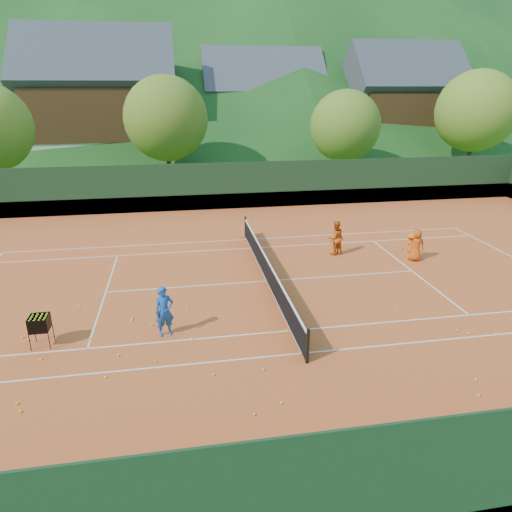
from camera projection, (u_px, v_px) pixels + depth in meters
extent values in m
plane|color=#2C541A|center=(267.00, 281.00, 18.73)|extent=(400.00, 400.00, 0.00)
cube|color=#C74D20|center=(267.00, 281.00, 18.73)|extent=(40.00, 24.00, 0.02)
imported|color=#194FA6|center=(164.00, 311.00, 14.40)|extent=(0.70, 0.56, 1.67)
imported|color=#D45512|center=(335.00, 238.00, 21.43)|extent=(0.91, 0.78, 1.64)
imported|color=orange|center=(337.00, 241.00, 21.46)|extent=(0.84, 0.59, 1.33)
imported|color=#CA4D11|center=(416.00, 245.00, 20.69)|extent=(0.81, 0.61, 1.48)
imported|color=orange|center=(411.00, 246.00, 20.84)|extent=(0.91, 0.65, 1.28)
sphere|color=#D2F328|center=(132.00, 318.00, 15.66)|extent=(0.07, 0.07, 0.07)
sphere|color=#D2F328|center=(213.00, 375.00, 12.59)|extent=(0.07, 0.07, 0.07)
sphere|color=#D2F328|center=(79.00, 306.00, 16.53)|extent=(0.07, 0.07, 0.07)
sphere|color=#D2F328|center=(192.00, 338.00, 14.41)|extent=(0.07, 0.07, 0.07)
sphere|color=#D2F328|center=(254.00, 414.00, 11.08)|extent=(0.07, 0.07, 0.07)
sphere|color=#D2F328|center=(17.00, 404.00, 11.45)|extent=(0.07, 0.07, 0.07)
sphere|color=#D2F328|center=(479.00, 395.00, 11.76)|extent=(0.07, 0.07, 0.07)
sphere|color=#D2F328|center=(476.00, 380.00, 12.38)|extent=(0.07, 0.07, 0.07)
sphere|color=#D2F328|center=(187.00, 306.00, 16.50)|extent=(0.07, 0.07, 0.07)
sphere|color=#D2F328|center=(41.00, 359.00, 13.32)|extent=(0.07, 0.07, 0.07)
sphere|color=#D2F328|center=(152.00, 325.00, 15.24)|extent=(0.07, 0.07, 0.07)
sphere|color=#D2F328|center=(398.00, 308.00, 16.41)|extent=(0.07, 0.07, 0.07)
sphere|color=#D2F328|center=(132.00, 320.00, 15.54)|extent=(0.07, 0.07, 0.07)
sphere|color=#D2F328|center=(282.00, 403.00, 11.48)|extent=(0.07, 0.07, 0.07)
sphere|color=#D2F328|center=(457.00, 330.00, 14.89)|extent=(0.07, 0.07, 0.07)
sphere|color=#D2F328|center=(23.00, 337.00, 14.46)|extent=(0.07, 0.07, 0.07)
sphere|color=#D2F328|center=(90.00, 338.00, 14.42)|extent=(0.07, 0.07, 0.07)
sphere|color=#D2F328|center=(156.00, 361.00, 13.21)|extent=(0.07, 0.07, 0.07)
sphere|color=#D2F328|center=(28.00, 340.00, 14.34)|extent=(0.07, 0.07, 0.07)
sphere|color=#D2F328|center=(287.00, 330.00, 14.91)|extent=(0.07, 0.07, 0.07)
sphere|color=#D2F328|center=(257.00, 300.00, 17.02)|extent=(0.07, 0.07, 0.07)
sphere|color=#D2F328|center=(21.00, 412.00, 11.17)|extent=(0.07, 0.07, 0.07)
sphere|color=#D2F328|center=(118.00, 355.00, 13.52)|extent=(0.07, 0.07, 0.07)
sphere|color=#D2F328|center=(283.00, 291.00, 17.74)|extent=(0.07, 0.07, 0.07)
sphere|color=#D2F328|center=(263.00, 370.00, 12.82)|extent=(0.07, 0.07, 0.07)
sphere|color=#D2F328|center=(496.00, 334.00, 14.69)|extent=(0.07, 0.07, 0.07)
sphere|color=#D2F328|center=(468.00, 333.00, 14.69)|extent=(0.07, 0.07, 0.07)
sphere|color=#D2F328|center=(106.00, 377.00, 12.48)|extent=(0.07, 0.07, 0.07)
cube|color=silver|center=(302.00, 353.00, 13.66)|extent=(23.77, 0.06, 0.00)
cube|color=silver|center=(247.00, 239.00, 23.79)|extent=(23.77, 0.06, 0.00)
cube|color=white|center=(291.00, 331.00, 14.93)|extent=(23.77, 0.06, 0.00)
cube|color=silver|center=(251.00, 248.00, 22.52)|extent=(23.77, 0.06, 0.00)
cube|color=silver|center=(106.00, 292.00, 17.71)|extent=(0.06, 8.23, 0.00)
cube|color=white|center=(412.00, 271.00, 19.74)|extent=(0.06, 8.23, 0.00)
cube|color=silver|center=(267.00, 281.00, 18.72)|extent=(12.80, 0.06, 0.00)
cube|color=white|center=(267.00, 281.00, 18.72)|extent=(0.06, 10.97, 0.00)
cube|color=black|center=(267.00, 271.00, 18.57)|extent=(0.03, 11.97, 0.90)
cube|color=white|center=(267.00, 260.00, 18.40)|extent=(0.05, 11.97, 0.06)
cylinder|color=black|center=(308.00, 346.00, 13.01)|extent=(0.10, 0.10, 1.10)
cylinder|color=black|center=(245.00, 227.00, 24.06)|extent=(0.10, 0.10, 1.10)
cube|color=black|center=(232.00, 186.00, 29.28)|extent=(40.00, 0.05, 3.00)
cube|color=#195722|center=(232.00, 201.00, 29.63)|extent=(40.40, 0.05, 1.00)
cube|color=black|center=(415.00, 497.00, 7.12)|extent=(40.00, 0.05, 3.00)
cylinder|color=black|center=(30.00, 343.00, 13.70)|extent=(0.02, 0.02, 0.55)
cylinder|color=black|center=(49.00, 341.00, 13.78)|extent=(0.02, 0.02, 0.55)
cylinder|color=black|center=(35.00, 334.00, 14.20)|extent=(0.02, 0.02, 0.55)
cylinder|color=black|center=(54.00, 332.00, 14.29)|extent=(0.02, 0.02, 0.55)
cube|color=black|center=(41.00, 330.00, 13.90)|extent=(0.55, 0.55, 0.02)
cube|color=black|center=(37.00, 327.00, 13.57)|extent=(0.55, 0.02, 0.45)
cube|color=black|center=(42.00, 319.00, 14.07)|extent=(0.55, 0.02, 0.45)
cube|color=black|center=(30.00, 324.00, 13.78)|extent=(0.02, 0.55, 0.45)
cube|color=black|center=(49.00, 322.00, 13.86)|extent=(0.02, 0.55, 0.45)
sphere|color=#CCE526|center=(29.00, 321.00, 13.53)|extent=(0.07, 0.07, 0.07)
sphere|color=#CCE526|center=(30.00, 319.00, 13.66)|extent=(0.07, 0.07, 0.07)
sphere|color=#CCE526|center=(32.00, 317.00, 13.78)|extent=(0.07, 0.07, 0.07)
sphere|color=#CCE526|center=(33.00, 315.00, 13.91)|extent=(0.07, 0.07, 0.07)
sphere|color=#CCE526|center=(34.00, 321.00, 13.55)|extent=(0.07, 0.07, 0.07)
sphere|color=#CCE526|center=(35.00, 319.00, 13.68)|extent=(0.07, 0.07, 0.07)
sphere|color=#CCE526|center=(36.00, 317.00, 13.80)|extent=(0.07, 0.07, 0.07)
sphere|color=#CCE526|center=(38.00, 314.00, 13.93)|extent=(0.07, 0.07, 0.07)
sphere|color=#CCE526|center=(39.00, 321.00, 13.57)|extent=(0.07, 0.07, 0.07)
sphere|color=#CCE526|center=(40.00, 318.00, 13.70)|extent=(0.07, 0.07, 0.07)
sphere|color=#CCE526|center=(41.00, 316.00, 13.83)|extent=(0.07, 0.07, 0.07)
sphere|color=#CCE526|center=(42.00, 314.00, 13.95)|extent=(0.07, 0.07, 0.07)
sphere|color=#CCE526|center=(44.00, 320.00, 13.60)|extent=(0.07, 0.07, 0.07)
sphere|color=#CCE526|center=(45.00, 318.00, 13.72)|extent=(0.07, 0.07, 0.07)
sphere|color=#CCE526|center=(46.00, 316.00, 13.85)|extent=(0.07, 0.07, 0.07)
sphere|color=#CCE526|center=(47.00, 314.00, 13.97)|extent=(0.07, 0.07, 0.07)
cube|color=beige|center=(107.00, 153.00, 44.33)|extent=(12.00, 9.00, 2.88)
cube|color=#38200F|center=(103.00, 113.00, 43.04)|extent=(12.24, 9.18, 4.48)
cube|color=#3E3E45|center=(99.00, 81.00, 42.05)|extent=(13.80, 9.93, 9.93)
cube|color=beige|center=(261.00, 146.00, 50.63)|extent=(11.00, 8.00, 2.52)
cube|color=#3B2310|center=(262.00, 116.00, 49.50)|extent=(11.22, 8.16, 3.92)
cube|color=#43434B|center=(262.00, 91.00, 48.61)|extent=(12.65, 8.82, 8.82)
cube|color=beige|center=(396.00, 147.00, 49.13)|extent=(10.00, 8.00, 2.70)
cube|color=#36200E|center=(399.00, 114.00, 47.92)|extent=(10.20, 8.16, 4.20)
cube|color=#3C3C44|center=(402.00, 86.00, 46.98)|extent=(11.50, 8.82, 8.82)
cylinder|color=#3D2718|center=(169.00, 168.00, 36.05)|extent=(0.36, 0.36, 2.88)
sphere|color=#456C1C|center=(166.00, 119.00, 34.74)|extent=(6.40, 6.40, 6.40)
cylinder|color=#3D2918|center=(342.00, 167.00, 37.42)|extent=(0.36, 0.36, 2.52)
sphere|color=#436F1D|center=(345.00, 126.00, 36.27)|extent=(5.60, 5.60, 5.60)
cylinder|color=#41271A|center=(469.00, 159.00, 40.15)|extent=(0.36, 0.36, 3.06)
sphere|color=#4C7820|center=(476.00, 111.00, 38.75)|extent=(6.80, 6.80, 6.80)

